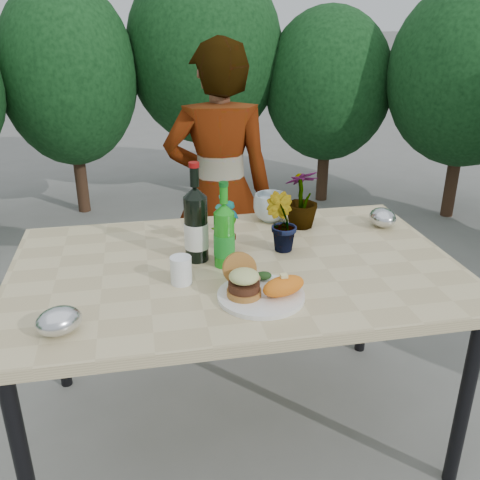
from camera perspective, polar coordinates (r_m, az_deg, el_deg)
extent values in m
plane|color=slate|center=(2.36, -0.40, -19.23)|extent=(80.00, 80.00, 0.00)
cube|color=#CEBC89|center=(1.94, -0.46, -3.15)|extent=(1.60, 1.00, 0.04)
cylinder|color=black|center=(1.83, -22.10, -21.44)|extent=(0.05, 0.05, 0.71)
cylinder|color=black|center=(2.07, 22.83, -15.71)|extent=(0.05, 0.05, 0.71)
cylinder|color=black|center=(2.49, -18.96, -7.88)|extent=(0.05, 0.05, 0.71)
cylinder|color=black|center=(2.67, 13.26, -4.98)|extent=(0.05, 0.05, 0.71)
cylinder|color=#382316|center=(4.74, -16.49, 5.42)|extent=(0.10, 0.10, 0.42)
ellipsoid|color=#1A4E20|center=(4.55, -17.85, 16.47)|extent=(1.06, 1.06, 1.42)
cylinder|color=#382316|center=(4.93, -3.49, 7.52)|extent=(0.10, 0.10, 0.50)
ellipsoid|color=#1A4E20|center=(4.76, -3.80, 19.39)|extent=(1.30, 1.30, 1.53)
cylinder|color=#382316|center=(4.90, 8.76, 6.45)|extent=(0.10, 0.10, 0.38)
ellipsoid|color=#1A4E20|center=(4.73, 9.39, 16.02)|extent=(1.07, 1.07, 1.27)
cylinder|color=#382316|center=(4.77, 21.50, 4.97)|extent=(0.10, 0.10, 0.44)
ellipsoid|color=#1A4E20|center=(4.59, 23.24, 15.92)|extent=(1.23, 1.23, 1.40)
cylinder|color=white|center=(1.71, 2.24, -5.95)|extent=(0.28, 0.28, 0.01)
cylinder|color=#B7722D|center=(1.69, 0.43, -5.62)|extent=(0.11, 0.11, 0.02)
cylinder|color=#472314|center=(1.68, 0.43, -4.95)|extent=(0.10, 0.10, 0.02)
ellipsoid|color=beige|center=(1.67, 0.44, -3.90)|extent=(0.10, 0.10, 0.04)
cylinder|color=#B7722D|center=(1.74, -0.06, -3.11)|extent=(0.11, 0.06, 0.11)
ellipsoid|color=orange|center=(1.69, 4.67, -4.91)|extent=(0.17, 0.12, 0.06)
ellipsoid|color=olive|center=(1.78, 1.59, -4.01)|extent=(0.04, 0.04, 0.02)
ellipsoid|color=#193814|center=(1.79, 2.50, -3.83)|extent=(0.06, 0.04, 0.03)
cylinder|color=black|center=(1.93, -4.69, 1.17)|extent=(0.08, 0.08, 0.24)
cylinder|color=white|center=(1.94, -4.67, 0.51)|extent=(0.09, 0.09, 0.10)
cone|color=black|center=(1.88, -4.83, 5.14)|extent=(0.08, 0.08, 0.04)
cylinder|color=black|center=(1.86, -4.89, 6.73)|extent=(0.03, 0.03, 0.07)
cylinder|color=maroon|center=(1.85, -4.94, 8.00)|extent=(0.04, 0.04, 0.02)
cylinder|color=#1A8E19|center=(1.88, -1.69, 0.06)|extent=(0.07, 0.07, 0.20)
cylinder|color=#198C26|center=(1.89, -1.68, -0.50)|extent=(0.08, 0.08, 0.08)
cone|color=#1A8E19|center=(1.84, -1.73, 3.44)|extent=(0.07, 0.07, 0.04)
cylinder|color=#1A8E19|center=(1.82, -1.75, 4.85)|extent=(0.03, 0.03, 0.06)
cylinder|color=#0C5919|center=(1.81, -1.77, 5.97)|extent=(0.03, 0.03, 0.02)
cylinder|color=white|center=(1.79, -6.30, -3.21)|extent=(0.07, 0.07, 0.09)
imported|color=#28581E|center=(2.01, -1.40, 1.74)|extent=(0.13, 0.13, 0.21)
imported|color=#1D501B|center=(2.01, 4.42, 1.87)|extent=(0.16, 0.15, 0.22)
imported|color=#2D5C1F|center=(2.24, 6.63, 4.41)|extent=(0.16, 0.16, 0.25)
imported|color=silver|center=(2.31, 3.30, 3.49)|extent=(0.20, 0.20, 0.12)
ellipsoid|color=silver|center=(1.61, -18.76, -8.17)|extent=(0.17, 0.16, 0.08)
ellipsoid|color=silver|center=(2.33, 14.97, 2.34)|extent=(0.11, 0.13, 0.08)
imported|color=#A07150|center=(2.72, -2.21, 5.14)|extent=(0.57, 0.41, 1.49)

